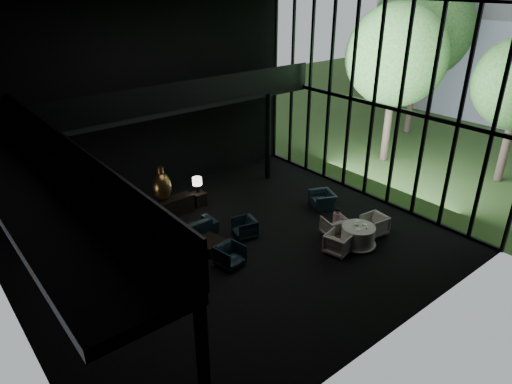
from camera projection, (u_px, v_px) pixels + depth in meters
floor at (237, 247)px, 16.06m from camera, size 14.00×12.00×0.02m
ceiling at (232, 2)px, 12.62m from camera, size 14.00×12.00×0.02m
wall_back at (147, 102)px, 18.54m from camera, size 14.00×0.04×8.00m
wall_front at (396, 207)px, 10.13m from camera, size 14.00×0.04×8.00m
curtain_wall at (374, 104)px, 18.29m from camera, size 0.20×12.00×8.00m
mezzanine_left at (34, 191)px, 10.92m from camera, size 2.00×12.00×0.25m
mezzanine_back at (181, 103)px, 18.41m from camera, size 12.00×2.00×0.25m
railing_left at (72, 158)px, 11.23m from camera, size 0.06×12.00×1.00m
railing_back at (193, 93)px, 17.45m from camera, size 12.00×0.06×1.00m
column_sw at (204, 377)px, 8.36m from camera, size 0.24×0.24×4.00m
column_nw at (29, 181)px, 16.35m from camera, size 0.24×0.24×4.00m
column_ne at (268, 137)px, 20.73m from camera, size 0.24×0.24×4.00m
tree_near at (396, 56)px, 21.47m from camera, size 4.80×4.80×7.65m
tree_far at (422, 28)px, 25.39m from camera, size 5.60×5.60×8.80m
console at (166, 209)px, 17.89m from camera, size 2.31×0.52×0.73m
bronze_urn at (162, 186)px, 17.59m from camera, size 0.73×0.73×1.37m
side_table_left at (126, 223)px, 17.13m from camera, size 0.45×0.45×0.50m
table_lamp_left at (126, 208)px, 16.71m from camera, size 0.39×0.39×0.65m
side_table_right at (199, 199)px, 18.92m from camera, size 0.51×0.51×0.56m
table_lamp_right at (197, 182)px, 18.63m from camera, size 0.39×0.39×0.66m
sofa at (187, 226)px, 16.50m from camera, size 2.42×0.76×0.94m
lounge_armchair_west at (168, 259)px, 14.74m from camera, size 0.78×0.82×0.75m
lounge_armchair_east at (245, 227)px, 16.56m from camera, size 0.91×0.94×0.81m
lounge_armchair_south at (230, 254)px, 14.87m from camera, size 0.97×0.92×0.88m
window_armchair at (322, 198)px, 18.67m from camera, size 0.94×1.12×0.83m
coffee_table at (210, 245)px, 15.84m from camera, size 1.04×1.04×0.39m
dining_table at (358, 237)px, 16.05m from camera, size 1.32×1.32×0.75m
dining_chair_north at (335, 225)px, 16.61m from camera, size 1.02×0.98×0.87m
dining_chair_east at (374, 223)px, 16.72m from camera, size 0.90×0.95×0.88m
dining_chair_west at (338, 242)px, 15.57m from camera, size 0.97×1.01×0.87m
child at (337, 216)px, 16.59m from camera, size 0.29×0.29×0.62m
plate_a at (359, 229)px, 15.69m from camera, size 0.27×0.27×0.01m
plate_b at (358, 221)px, 16.22m from camera, size 0.23×0.23×0.01m
saucer at (365, 225)px, 15.99m from camera, size 0.19×0.19×0.01m
coffee_cup at (363, 224)px, 15.93m from camera, size 0.09×0.09×0.06m
cereal_bowl at (356, 224)px, 15.93m from camera, size 0.17×0.17×0.09m
cream_pot at (367, 228)px, 15.73m from camera, size 0.07×0.07×0.07m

